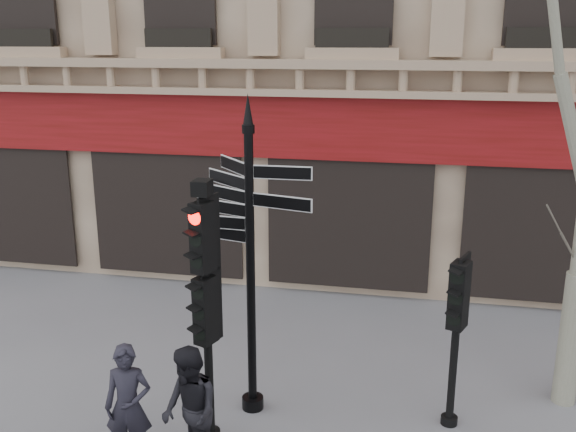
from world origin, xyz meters
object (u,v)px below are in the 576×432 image
object	(u,v)px
fingerpost	(250,206)
traffic_signal_main	(206,282)
pedestrian_b	(190,412)
pedestrian_a	(128,406)
traffic_signal_secondary	(457,313)

from	to	relation	value
fingerpost	traffic_signal_main	world-z (taller)	fingerpost
fingerpost	pedestrian_b	xyz separation A→B (m)	(-0.39, -1.56, -2.27)
traffic_signal_main	fingerpost	bearing A→B (deg)	86.02
pedestrian_a	pedestrian_b	world-z (taller)	pedestrian_b
traffic_signal_secondary	traffic_signal_main	bearing A→B (deg)	-141.04
pedestrian_b	traffic_signal_main	bearing A→B (deg)	137.78
fingerpost	traffic_signal_main	size ratio (longest dim) A/B	1.27
traffic_signal_main	pedestrian_b	size ratio (longest dim) A/B	2.15
fingerpost	pedestrian_b	world-z (taller)	fingerpost
fingerpost	traffic_signal_secondary	distance (m)	3.19
fingerpost	pedestrian_b	size ratio (longest dim) A/B	2.73
pedestrian_b	fingerpost	bearing A→B (deg)	125.48
pedestrian_a	pedestrian_b	distance (m)	0.82
traffic_signal_main	pedestrian_a	world-z (taller)	traffic_signal_main
pedestrian_a	pedestrian_b	xyz separation A→B (m)	(0.82, 0.00, 0.02)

